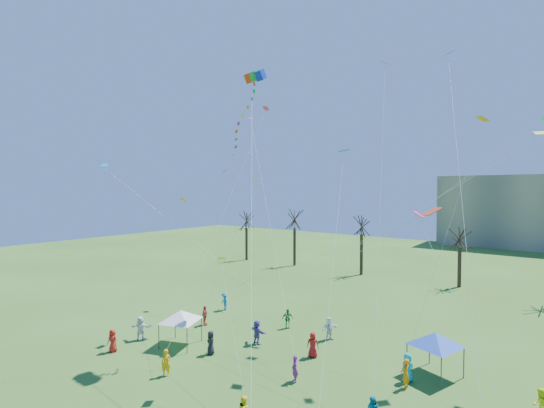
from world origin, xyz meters
The scene contains 6 objects.
bare_tree_row centered at (6.33, 36.20, 6.84)m, with size 67.32×6.92×10.68m.
big_box_kite centered at (-6.00, 8.47, 16.48)m, with size 5.70×6.65×23.41m.
canopy_tent_white centered at (-9.55, 5.32, 2.28)m, with size 3.35×3.35×2.69m.
canopy_tent_blue centered at (7.18, 12.02, 2.36)m, with size 3.49×3.49×2.78m.
festival_crowd centered at (-1.06, 6.98, 0.87)m, with size 26.91×14.15×1.86m.
small_kites_aloft centered at (0.74, 11.01, 13.61)m, with size 27.71×19.19×31.19m.
Camera 1 is at (13.22, -13.22, 11.80)m, focal length 25.00 mm.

